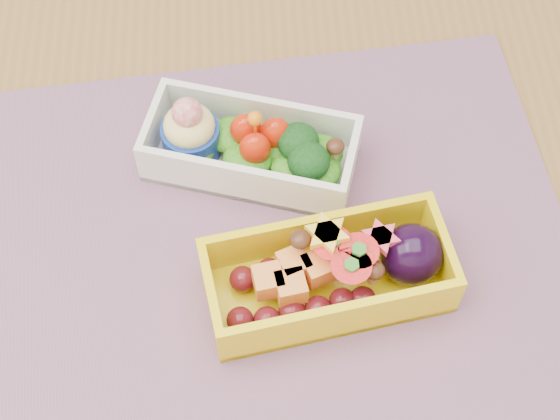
{
  "coord_description": "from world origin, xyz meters",
  "views": [
    {
      "loc": [
        0.01,
        -0.32,
        1.38
      ],
      "look_at": [
        0.03,
        0.03,
        0.79
      ],
      "focal_mm": 54.59,
      "sensor_mm": 36.0,
      "label": 1
    }
  ],
  "objects_px": {
    "placemat": "(271,239)",
    "bento_white": "(250,148)",
    "bento_yellow": "(333,274)",
    "table": "(254,318)"
  },
  "relations": [
    {
      "from": "bento_white",
      "to": "bento_yellow",
      "type": "xyz_separation_m",
      "value": [
        0.06,
        -0.13,
        0.0
      ]
    },
    {
      "from": "bento_white",
      "to": "placemat",
      "type": "bearing_deg",
      "value": -62.48
    },
    {
      "from": "table",
      "to": "bento_white",
      "type": "height_order",
      "value": "bento_white"
    },
    {
      "from": "placemat",
      "to": "table",
      "type": "bearing_deg",
      "value": -123.09
    },
    {
      "from": "table",
      "to": "bento_white",
      "type": "bearing_deg",
      "value": 88.14
    },
    {
      "from": "bento_yellow",
      "to": "bento_white",
      "type": "bearing_deg",
      "value": 106.12
    },
    {
      "from": "bento_yellow",
      "to": "placemat",
      "type": "bearing_deg",
      "value": 123.23
    },
    {
      "from": "table",
      "to": "bento_white",
      "type": "xyz_separation_m",
      "value": [
        0.0,
        0.1,
        0.13
      ]
    },
    {
      "from": "table",
      "to": "placemat",
      "type": "distance_m",
      "value": 0.11
    },
    {
      "from": "placemat",
      "to": "bento_white",
      "type": "bearing_deg",
      "value": 101.15
    }
  ]
}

